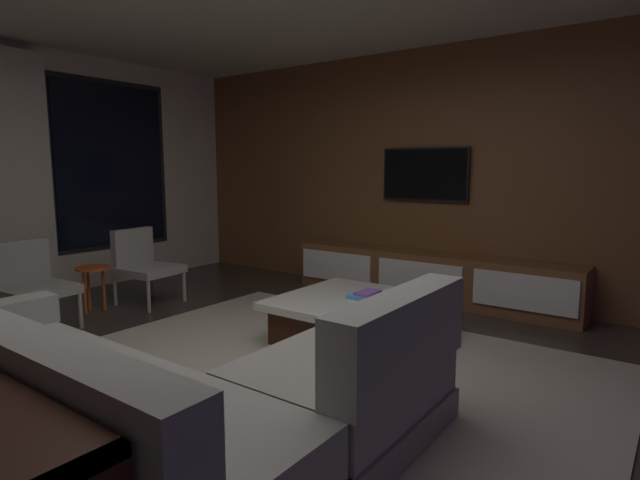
# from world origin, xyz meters

# --- Properties ---
(floor) EXTENTS (9.20, 9.20, 0.00)m
(floor) POSITION_xyz_m (0.00, 0.00, 0.00)
(floor) COLOR #332B26
(media_wall) EXTENTS (0.12, 7.80, 2.70)m
(media_wall) POSITION_xyz_m (3.06, 0.00, 1.35)
(media_wall) COLOR brown
(media_wall) RESTS_ON floor
(area_rug) EXTENTS (3.20, 3.80, 0.01)m
(area_rug) POSITION_xyz_m (0.35, -0.10, 0.01)
(area_rug) COLOR #ADA391
(area_rug) RESTS_ON floor
(sectional_couch) EXTENTS (1.98, 2.50, 0.82)m
(sectional_couch) POSITION_xyz_m (-0.83, -0.12, 0.29)
(sectional_couch) COLOR gray
(sectional_couch) RESTS_ON floor
(coffee_table) EXTENTS (1.16, 1.16, 0.36)m
(coffee_table) POSITION_xyz_m (1.20, 0.04, 0.19)
(coffee_table) COLOR #36190F
(coffee_table) RESTS_ON floor
(book_stack_on_coffee_table) EXTENTS (0.25, 0.21, 0.06)m
(book_stack_on_coffee_table) POSITION_xyz_m (1.28, -0.03, 0.39)
(book_stack_on_coffee_table) COLOR #47A0D5
(book_stack_on_coffee_table) RESTS_ON coffee_table
(accent_chair_near_window) EXTENTS (0.60, 0.61, 0.78)m
(accent_chair_near_window) POSITION_xyz_m (0.92, 2.49, 0.43)
(accent_chair_near_window) COLOR #B2ADA0
(accent_chair_near_window) RESTS_ON floor
(accent_chair_by_curtain) EXTENTS (0.56, 0.58, 0.78)m
(accent_chair_by_curtain) POSITION_xyz_m (-0.20, 2.52, 0.43)
(accent_chair_by_curtain) COLOR #B2ADA0
(accent_chair_by_curtain) RESTS_ON floor
(side_stool) EXTENTS (0.32, 0.32, 0.46)m
(side_stool) POSITION_xyz_m (0.40, 2.56, 0.37)
(side_stool) COLOR #BF4C1E
(side_stool) RESTS_ON floor
(media_console) EXTENTS (0.46, 3.10, 0.52)m
(media_console) POSITION_xyz_m (2.77, 0.05, 0.25)
(media_console) COLOR brown
(media_console) RESTS_ON floor
(mounted_tv) EXTENTS (0.05, 0.99, 0.57)m
(mounted_tv) POSITION_xyz_m (2.95, 0.25, 1.35)
(mounted_tv) COLOR black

